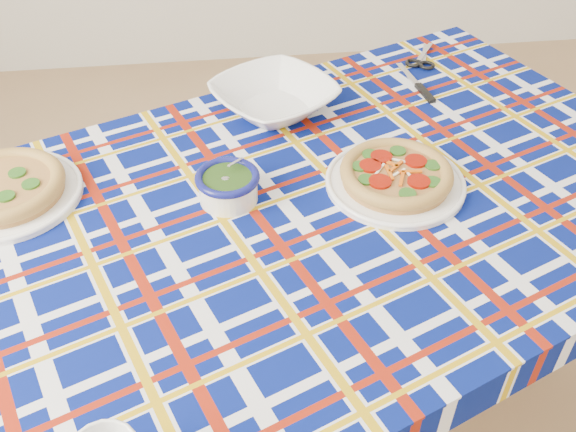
{
  "coord_description": "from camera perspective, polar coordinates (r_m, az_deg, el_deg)",
  "views": [
    {
      "loc": [
        -0.24,
        -0.78,
        1.42
      ],
      "look_at": [
        -0.14,
        0.06,
        0.69
      ],
      "focal_mm": 40.0,
      "sensor_mm": 36.0,
      "label": 1
    }
  ],
  "objects": [
    {
      "name": "dining_table",
      "position": [
        1.22,
        2.57,
        -1.09
      ],
      "size": [
        1.64,
        1.35,
        0.66
      ],
      "rotation": [
        0.0,
        0.0,
        0.39
      ],
      "color": "brown",
      "rests_on": "floor"
    },
    {
      "name": "kitchen_scissors",
      "position": [
        1.69,
        12.05,
        14.01
      ],
      "size": [
        0.14,
        0.18,
        0.01
      ],
      "primitive_type": null,
      "rotation": [
        0.0,
        0.0,
        1.11
      ],
      "color": "silver",
      "rests_on": "tablecloth"
    },
    {
      "name": "serving_bowl",
      "position": [
        1.42,
        -1.24,
        10.46
      ],
      "size": [
        0.35,
        0.35,
        0.06
      ],
      "primitive_type": "imported",
      "rotation": [
        0.0,
        0.0,
        0.56
      ],
      "color": "white",
      "rests_on": "tablecloth"
    },
    {
      "name": "main_focaccia_plate",
      "position": [
        1.22,
        9.6,
        3.7
      ],
      "size": [
        0.36,
        0.36,
        0.05
      ],
      "primitive_type": null,
      "rotation": [
        0.0,
        0.0,
        0.4
      ],
      "color": "#A8733B",
      "rests_on": "tablecloth"
    },
    {
      "name": "second_focaccia_plate",
      "position": [
        1.28,
        -23.88,
        2.38
      ],
      "size": [
        0.35,
        0.35,
        0.05
      ],
      "primitive_type": null,
      "rotation": [
        0.0,
        0.0,
        0.31
      ],
      "color": "#A8733B",
      "rests_on": "tablecloth"
    },
    {
      "name": "pesto_bowl",
      "position": [
        1.17,
        -5.37,
        2.84
      ],
      "size": [
        0.16,
        0.16,
        0.07
      ],
      "primitive_type": null,
      "rotation": [
        0.0,
        0.0,
        0.42
      ],
      "color": "#18320D",
      "rests_on": "tablecloth"
    },
    {
      "name": "table_knife",
      "position": [
        1.59,
        10.71,
        12.24
      ],
      "size": [
        0.05,
        0.2,
        0.01
      ],
      "primitive_type": null,
      "rotation": [
        0.0,
        0.0,
        1.73
      ],
      "color": "silver",
      "rests_on": "tablecloth"
    },
    {
      "name": "tablecloth",
      "position": [
        1.21,
        2.6,
        -0.33
      ],
      "size": [
        1.68,
        1.39,
        0.09
      ],
      "primitive_type": null,
      "rotation": [
        0.0,
        0.0,
        0.39
      ],
      "color": "#05115F",
      "rests_on": "dining_table"
    }
  ]
}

